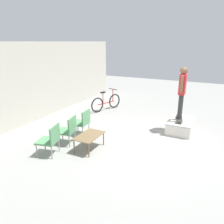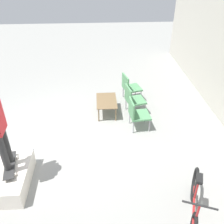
{
  "view_description": "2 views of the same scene",
  "coord_description": "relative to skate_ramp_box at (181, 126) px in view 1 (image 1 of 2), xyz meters",
  "views": [
    {
      "loc": [
        -5.86,
        -1.95,
        3.0
      ],
      "look_at": [
        0.16,
        1.07,
        0.82
      ],
      "focal_mm": 35.0,
      "sensor_mm": 36.0,
      "label": 1
    },
    {
      "loc": [
        5.22,
        0.97,
        4.11
      ],
      "look_at": [
        -0.01,
        1.3,
        0.69
      ],
      "focal_mm": 40.0,
      "sensor_mm": 36.0,
      "label": 2
    }
  ],
  "objects": [
    {
      "name": "ground_plane",
      "position": [
        -1.56,
        0.91,
        -0.2
      ],
      "size": [
        24.0,
        24.0,
        0.0
      ],
      "primitive_type": "plane",
      "color": "gray"
    },
    {
      "name": "house_wall_back",
      "position": [
        -1.56,
        5.35,
        1.3
      ],
      "size": [
        12.0,
        0.06,
        3.0
      ],
      "color": "beige",
      "rests_on": "ground_plane"
    },
    {
      "name": "skate_ramp_box",
      "position": [
        0.0,
        0.0,
        0.0
      ],
      "size": [
        1.27,
        0.8,
        0.42
      ],
      "color": "silver",
      "rests_on": "ground_plane"
    },
    {
      "name": "skateboard_on_ramp",
      "position": [
        -0.07,
        0.06,
        0.28
      ],
      "size": [
        0.82,
        0.36,
        0.07
      ],
      "rotation": [
        0.0,
        0.0,
        0.2
      ],
      "color": "#2D2D2D",
      "rests_on": "skate_ramp_box"
    },
    {
      "name": "person_skater",
      "position": [
        -0.07,
        0.06,
        1.32
      ],
      "size": [
        0.57,
        0.24,
        1.73
      ],
      "rotation": [
        0.0,
        0.0,
        0.03
      ],
      "color": "#2D2D2D",
      "rests_on": "skateboard_on_ramp"
    },
    {
      "name": "coffee_table",
      "position": [
        -2.58,
        2.12,
        0.19
      ],
      "size": [
        0.93,
        0.58,
        0.43
      ],
      "color": "brown",
      "rests_on": "ground_plane"
    },
    {
      "name": "patio_chair_left",
      "position": [
        -3.34,
        2.89,
        0.28
      ],
      "size": [
        0.63,
        0.63,
        0.86
      ],
      "rotation": [
        0.0,
        0.0,
        3.39
      ],
      "color": "#99999E",
      "rests_on": "ground_plane"
    },
    {
      "name": "patio_chair_center",
      "position": [
        -2.56,
        2.89,
        0.28
      ],
      "size": [
        0.62,
        0.62,
        0.86
      ],
      "rotation": [
        0.0,
        0.0,
        3.35
      ],
      "color": "#99999E",
      "rests_on": "ground_plane"
    },
    {
      "name": "patio_chair_right",
      "position": [
        -1.8,
        2.88,
        0.28
      ],
      "size": [
        0.57,
        0.57,
        0.86
      ],
      "rotation": [
        0.0,
        0.0,
        3.24
      ],
      "color": "#99999E",
      "rests_on": "ground_plane"
    },
    {
      "name": "bicycle",
      "position": [
        1.02,
        3.49,
        0.16
      ],
      "size": [
        1.61,
        0.73,
        0.93
      ],
      "rotation": [
        0.0,
        0.0,
        -0.37
      ],
      "color": "black",
      "rests_on": "ground_plane"
    }
  ]
}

